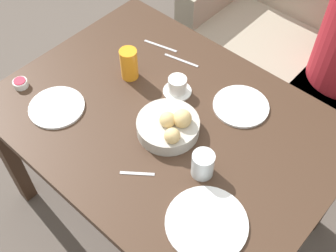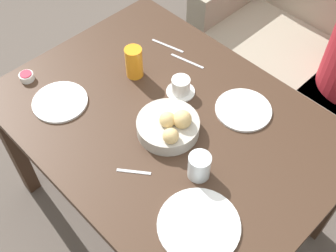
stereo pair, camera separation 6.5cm
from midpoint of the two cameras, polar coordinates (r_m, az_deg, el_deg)
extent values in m
plane|color=#564C44|center=(2.23, 0.81, -11.03)|extent=(10.00, 10.00, 0.00)
cube|color=#3D281C|center=(1.64, 1.09, 0.58)|extent=(1.31, 0.96, 0.03)
cube|color=#3D281C|center=(2.13, -19.22, -2.93)|extent=(0.06, 0.06, 0.69)
cube|color=#3D281C|center=(2.41, -1.96, 8.63)|extent=(0.06, 0.06, 0.69)
cube|color=#3D281C|center=(2.02, 22.47, -8.95)|extent=(0.06, 0.06, 0.69)
cube|color=#9E937F|center=(2.64, 20.26, 5.54)|extent=(1.49, 0.70, 0.43)
cube|color=#9E937F|center=(2.81, 9.27, 14.31)|extent=(0.14, 0.70, 0.63)
cylinder|color=#B2ADA3|center=(1.56, 1.18, -0.09)|extent=(0.24, 0.24, 0.05)
sphere|color=#DBB775|center=(1.53, 1.14, 0.81)|extent=(0.06, 0.06, 0.06)
sphere|color=#DBB775|center=(1.48, 1.63, -1.40)|extent=(0.06, 0.06, 0.06)
sphere|color=#DBB775|center=(1.53, 3.15, 0.88)|extent=(0.07, 0.07, 0.07)
cylinder|color=white|center=(1.72, -13.38, 3.19)|extent=(0.22, 0.22, 0.01)
cylinder|color=white|center=(1.38, 5.57, -13.26)|extent=(0.27, 0.27, 0.01)
cylinder|color=white|center=(1.68, 11.26, 2.15)|extent=(0.22, 0.22, 0.01)
cylinder|color=orange|center=(1.74, -3.56, 8.59)|extent=(0.07, 0.07, 0.14)
cylinder|color=silver|center=(1.44, 5.54, -5.48)|extent=(0.08, 0.08, 0.10)
cylinder|color=white|center=(1.72, 2.79, 4.65)|extent=(0.12, 0.12, 0.01)
cylinder|color=white|center=(1.69, 2.84, 5.48)|extent=(0.08, 0.08, 0.07)
cylinder|color=white|center=(1.84, -17.65, 6.35)|extent=(0.06, 0.06, 0.03)
cylinder|color=#A3192D|center=(1.83, -17.77, 6.71)|extent=(0.05, 0.05, 0.00)
cube|color=#B7B7BC|center=(1.92, 0.92, 10.79)|extent=(0.16, 0.05, 0.00)
cube|color=#B7B7BC|center=(1.85, 3.63, 8.75)|extent=(0.16, 0.05, 0.00)
cube|color=#B7B7BC|center=(1.48, -3.41, -6.23)|extent=(0.10, 0.08, 0.00)
camera|label=1|loc=(0.03, -88.81, 1.48)|focal=45.00mm
camera|label=2|loc=(0.03, 91.19, -1.48)|focal=45.00mm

